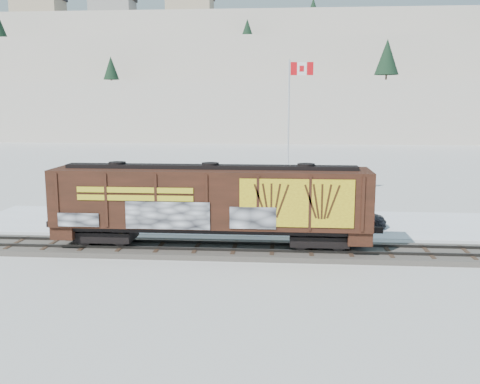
# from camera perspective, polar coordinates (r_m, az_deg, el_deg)

# --- Properties ---
(ground) EXTENTS (500.00, 500.00, 0.00)m
(ground) POSITION_cam_1_polar(r_m,az_deg,el_deg) (28.45, 3.45, -6.55)
(ground) COLOR white
(ground) RESTS_ON ground
(rail_track) EXTENTS (50.00, 3.40, 0.43)m
(rail_track) POSITION_cam_1_polar(r_m,az_deg,el_deg) (28.41, 3.46, -6.27)
(rail_track) COLOR #59544C
(rail_track) RESTS_ON ground
(parking_strip) EXTENTS (40.00, 8.00, 0.03)m
(parking_strip) POSITION_cam_1_polar(r_m,az_deg,el_deg) (35.71, 3.71, -3.20)
(parking_strip) COLOR white
(parking_strip) RESTS_ON ground
(hillside) EXTENTS (360.00, 110.00, 93.00)m
(hillside) POSITION_cam_1_polar(r_m,az_deg,el_deg) (167.25, 4.53, 11.74)
(hillside) COLOR white
(hillside) RESTS_ON ground
(hopper_railcar) EXTENTS (16.47, 3.06, 4.25)m
(hopper_railcar) POSITION_cam_1_polar(r_m,az_deg,el_deg) (28.04, -3.14, -0.91)
(hopper_railcar) COLOR black
(hopper_railcar) RESTS_ON rail_track
(flagpole) EXTENTS (2.30, 0.90, 11.15)m
(flagpole) POSITION_cam_1_polar(r_m,az_deg,el_deg) (42.64, 5.31, 4.41)
(flagpole) COLOR silver
(flagpole) RESTS_ON ground
(car_silver) EXTENTS (4.33, 2.45, 1.39)m
(car_silver) POSITION_cam_1_polar(r_m,az_deg,el_deg) (33.94, 2.42, -2.63)
(car_silver) COLOR #A8A9AF
(car_silver) RESTS_ON parking_strip
(car_white) EXTENTS (4.45, 2.28, 1.40)m
(car_white) POSITION_cam_1_polar(r_m,az_deg,el_deg) (35.80, 5.52, -2.02)
(car_white) COLOR silver
(car_white) RESTS_ON parking_strip
(car_dark) EXTENTS (4.85, 2.27, 1.37)m
(car_dark) POSITION_cam_1_polar(r_m,az_deg,el_deg) (34.77, 11.49, -2.54)
(car_dark) COLOR black
(car_dark) RESTS_ON parking_strip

